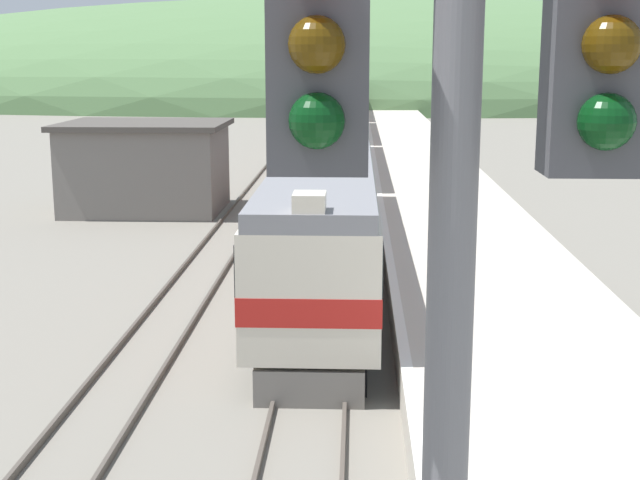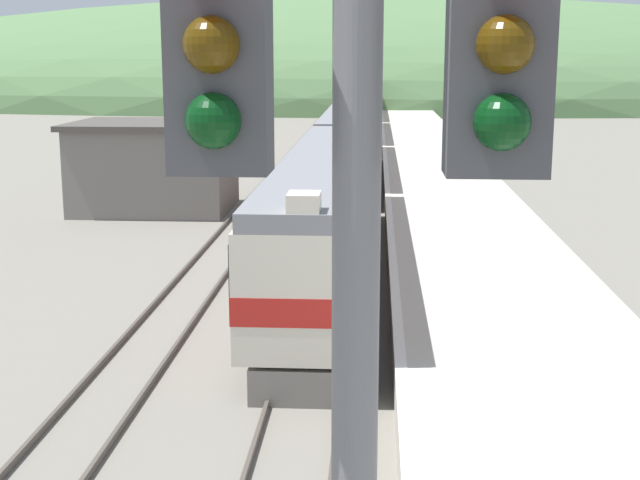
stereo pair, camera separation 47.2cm
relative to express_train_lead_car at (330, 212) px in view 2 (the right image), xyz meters
name	(u,v)px [view 2 (the right image)]	position (x,y,z in m)	size (l,w,h in m)	color
track_main	(358,147)	(0.00, 40.18, -2.07)	(1.52, 180.00, 0.16)	#4C443D
track_siding	(304,146)	(-4.05, 40.18, -2.07)	(1.52, 180.00, 0.16)	#4C443D
platform	(438,179)	(4.71, 20.18, -1.71)	(5.78, 140.00, 0.89)	#BCB5A5
distant_hills	(368,99)	(0.00, 115.83, -2.15)	(196.35, 88.36, 31.11)	#517547
station_shed	(155,166)	(-8.52, 12.14, -0.14)	(7.22, 5.87, 3.99)	slate
express_train_lead_car	(330,212)	(0.00, 0.00, 0.00)	(2.90, 21.50, 4.29)	black
carriage_second	(351,143)	(0.00, 21.95, -0.01)	(2.89, 20.17, 3.93)	black
carriage_third	(359,117)	(0.00, 43.00, -0.01)	(2.89, 20.17, 3.93)	black
carriage_fourth	(363,102)	(0.00, 64.05, -0.01)	(2.89, 20.17, 3.93)	black
signal_mast_main	(355,383)	(1.31, -23.59, 3.42)	(2.20, 0.42, 8.48)	slate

